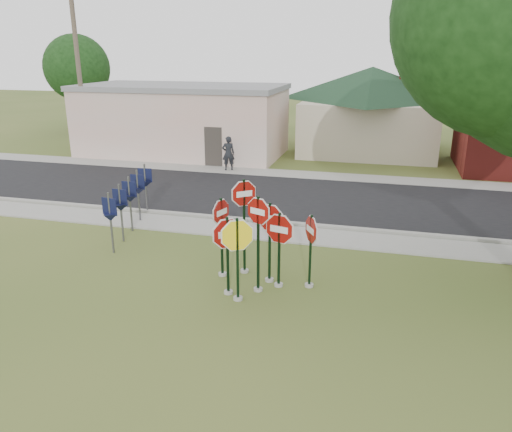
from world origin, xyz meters
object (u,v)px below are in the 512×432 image
(utility_pole_near, at_px, (79,72))
(pedestrian, at_px, (228,153))
(stop_sign_left, at_px, (227,245))
(stop_sign_center, at_px, (258,232))
(stop_sign_yellow, at_px, (237,248))

(utility_pole_near, xyz_separation_m, pedestrian, (9.10, -0.94, -4.00))
(pedestrian, bearing_deg, stop_sign_left, 83.84)
(stop_sign_center, bearing_deg, stop_sign_left, -153.49)
(stop_sign_center, relative_size, stop_sign_left, 1.21)
(utility_pole_near, bearing_deg, stop_sign_center, -44.90)
(stop_sign_center, relative_size, utility_pole_near, 0.29)
(stop_sign_left, xyz_separation_m, utility_pole_near, (-13.41, 14.45, 3.59))
(stop_sign_center, distance_m, stop_sign_left, 0.87)
(stop_sign_yellow, xyz_separation_m, stop_sign_left, (-0.35, 0.27, -0.06))
(utility_pole_near, relative_size, pedestrian, 5.25)
(stop_sign_yellow, bearing_deg, pedestrian, 108.68)
(stop_sign_left, height_order, utility_pole_near, utility_pole_near)
(stop_sign_yellow, xyz_separation_m, pedestrian, (-4.66, 13.78, -0.47))
(stop_sign_center, bearing_deg, utility_pole_near, 135.10)
(stop_sign_center, xyz_separation_m, utility_pole_near, (-14.13, 14.08, 3.27))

